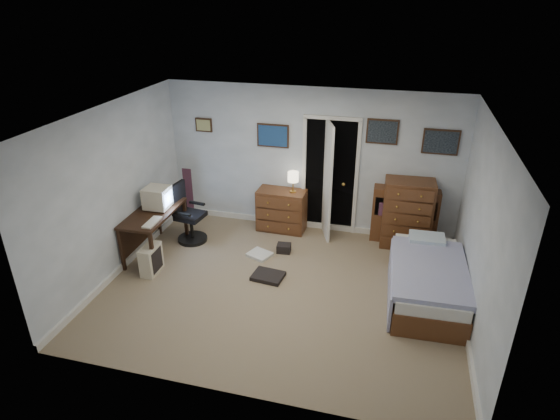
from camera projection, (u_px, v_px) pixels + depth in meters
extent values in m
cube|color=gray|center=(281.00, 289.00, 6.73)|extent=(5.00, 4.00, 0.02)
cube|color=black|center=(153.00, 213.00, 7.33)|extent=(0.61, 1.28, 0.04)
cube|color=black|center=(122.00, 250.00, 7.02)|extent=(0.05, 0.05, 0.70)
cube|color=black|center=(153.00, 254.00, 6.91)|extent=(0.05, 0.05, 0.70)
cube|color=black|center=(158.00, 216.00, 8.07)|extent=(0.05, 0.05, 0.70)
cube|color=black|center=(186.00, 219.00, 7.96)|extent=(0.05, 0.05, 0.70)
cube|color=black|center=(140.00, 229.00, 7.53)|extent=(0.05, 1.18, 0.49)
cube|color=beige|center=(157.00, 197.00, 7.37)|extent=(0.38, 0.36, 0.33)
cube|color=#8CB2F2|center=(168.00, 199.00, 7.33)|extent=(0.01, 0.27, 0.22)
cube|color=beige|center=(158.00, 207.00, 7.45)|extent=(0.25, 0.25, 0.02)
cube|color=beige|center=(152.00, 222.00, 6.97)|extent=(0.15, 0.39, 0.02)
cube|color=beige|center=(151.00, 259.00, 7.02)|extent=(0.20, 0.41, 0.44)
cube|color=black|center=(157.00, 260.00, 7.00)|extent=(0.01, 0.29, 0.34)
cylinder|color=black|center=(193.00, 239.00, 7.99)|extent=(0.55, 0.55, 0.06)
cylinder|color=black|center=(192.00, 228.00, 7.90)|extent=(0.06, 0.06, 0.38)
cube|color=black|center=(191.00, 216.00, 7.81)|extent=(0.47, 0.47, 0.08)
cube|color=black|center=(178.00, 198.00, 7.75)|extent=(0.10, 0.39, 0.52)
cube|color=black|center=(182.00, 214.00, 7.56)|extent=(0.29, 0.08, 0.04)
cube|color=black|center=(197.00, 203.00, 7.94)|extent=(0.29, 0.08, 0.04)
cube|color=maroon|center=(190.00, 189.00, 8.88)|extent=(0.18, 0.18, 0.90)
cube|color=brown|center=(282.00, 210.00, 8.22)|extent=(0.85, 0.45, 0.74)
cylinder|color=gold|center=(293.00, 191.00, 8.01)|extent=(0.12, 0.12, 0.02)
cylinder|color=gold|center=(293.00, 185.00, 7.96)|extent=(0.02, 0.02, 0.22)
cylinder|color=beige|center=(293.00, 177.00, 7.89)|extent=(0.19, 0.19, 0.17)
cube|color=black|center=(333.00, 171.00, 8.23)|extent=(0.90, 0.60, 2.00)
cube|color=white|center=(304.00, 175.00, 8.04)|extent=(0.06, 0.05, 2.00)
cube|color=white|center=(356.00, 180.00, 7.84)|extent=(0.06, 0.05, 2.00)
cube|color=white|center=(333.00, 118.00, 7.50)|extent=(0.96, 0.05, 0.06)
cube|color=white|center=(326.00, 179.00, 7.86)|extent=(0.31, 0.77, 2.00)
sphere|color=gold|center=(343.00, 184.00, 7.65)|extent=(0.06, 0.06, 0.06)
cube|color=brown|center=(407.00, 214.00, 7.63)|extent=(0.81, 0.50, 1.15)
cube|color=brown|center=(404.00, 215.00, 7.79)|extent=(1.07, 0.29, 0.96)
cube|color=black|center=(406.00, 208.00, 7.64)|extent=(0.98, 0.13, 0.32)
cube|color=maroon|center=(405.00, 210.00, 7.66)|extent=(0.86, 0.15, 0.23)
cube|color=brown|center=(426.00, 288.00, 6.46)|extent=(0.98, 1.87, 0.32)
cube|color=white|center=(428.00, 273.00, 6.36)|extent=(0.95, 1.84, 0.17)
cube|color=#595BA6|center=(430.00, 270.00, 6.23)|extent=(1.03, 1.60, 0.09)
cube|color=#595BA6|center=(391.00, 281.00, 6.44)|extent=(0.09, 1.57, 0.50)
cube|color=#81A9CF|center=(427.00, 240.00, 6.91)|extent=(0.52, 0.37, 0.12)
cube|color=#331E11|center=(204.00, 125.00, 8.14)|extent=(0.30, 0.03, 0.24)
cube|color=#978952|center=(203.00, 125.00, 8.12)|extent=(0.25, 0.01, 0.19)
cube|color=#331E11|center=(273.00, 136.00, 7.90)|extent=(0.55, 0.03, 0.40)
cube|color=navy|center=(273.00, 136.00, 7.88)|extent=(0.50, 0.01, 0.35)
cube|color=#331E11|center=(382.00, 132.00, 7.40)|extent=(0.50, 0.03, 0.40)
cube|color=black|center=(382.00, 132.00, 7.39)|extent=(0.45, 0.01, 0.35)
cube|color=#331E11|center=(441.00, 142.00, 7.24)|extent=(0.55, 0.03, 0.40)
cube|color=black|center=(441.00, 142.00, 7.22)|extent=(0.50, 0.01, 0.35)
cube|color=silver|center=(260.00, 255.00, 7.53)|extent=(0.44, 0.41, 0.05)
cube|color=black|center=(268.00, 276.00, 6.96)|extent=(0.49, 0.40, 0.06)
cube|color=black|center=(284.00, 248.00, 7.62)|extent=(0.24, 0.20, 0.14)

